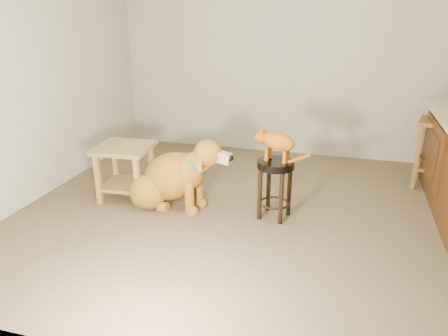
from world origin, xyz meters
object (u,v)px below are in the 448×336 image
(padded_stool, at_px, (275,178))
(wood_stool, at_px, (435,153))
(side_table, at_px, (125,164))
(tabby_kitten, at_px, (276,142))
(golden_retriever, at_px, (172,178))

(padded_stool, relative_size, wood_stool, 0.75)
(padded_stool, distance_m, wood_stool, 1.97)
(side_table, relative_size, tabby_kitten, 1.10)
(padded_stool, xyz_separation_m, golden_retriever, (-1.02, -0.02, -0.11))
(side_table, xyz_separation_m, golden_retriever, (0.54, -0.07, -0.08))
(wood_stool, height_order, golden_retriever, wood_stool)
(wood_stool, bearing_deg, side_table, -159.13)
(side_table, xyz_separation_m, tabby_kitten, (1.55, -0.04, 0.37))
(wood_stool, bearing_deg, padded_stool, -141.61)
(side_table, distance_m, tabby_kitten, 1.59)
(tabby_kitten, bearing_deg, side_table, -169.02)
(wood_stool, bearing_deg, golden_retriever, -154.01)
(golden_retriever, distance_m, tabby_kitten, 1.10)
(wood_stool, distance_m, tabby_kitten, 2.01)
(golden_retriever, bearing_deg, wood_stool, 33.57)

